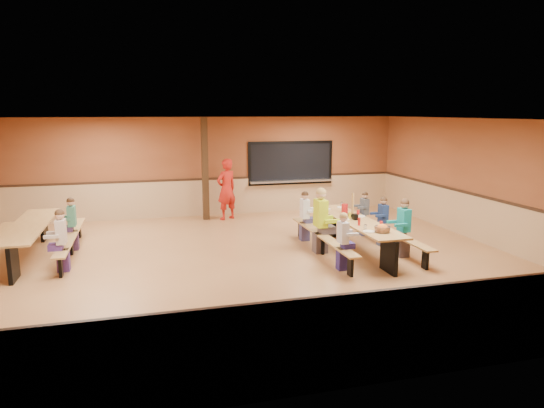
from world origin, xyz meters
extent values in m
plane|color=#986239|center=(0.00, 0.00, 0.00)|extent=(12.00, 12.00, 0.00)
cube|color=brown|center=(0.00, 5.00, 1.50)|extent=(12.00, 0.04, 3.00)
cube|color=brown|center=(0.00, -5.00, 1.50)|extent=(12.00, 0.04, 3.00)
cube|color=brown|center=(6.00, 0.00, 1.50)|extent=(0.04, 10.00, 3.00)
cube|color=white|center=(0.00, 0.00, 3.00)|extent=(12.00, 10.00, 0.04)
cube|color=black|center=(2.60, 4.97, 1.55)|extent=(2.60, 0.06, 1.20)
cube|color=silver|center=(2.60, 4.88, 0.98)|extent=(2.70, 0.28, 0.06)
cube|color=black|center=(-0.20, 4.40, 1.50)|extent=(0.18, 0.18, 3.00)
cube|color=#AD7F44|center=(2.68, 0.16, 0.72)|extent=(0.75, 3.60, 0.04)
cube|color=black|center=(2.68, -1.39, 0.35)|extent=(0.08, 0.60, 0.70)
cube|color=black|center=(2.68, 1.71, 0.35)|extent=(0.08, 0.60, 0.70)
cube|color=#AD7F44|center=(1.85, 0.16, 0.43)|extent=(0.26, 3.60, 0.04)
cube|color=black|center=(1.85, 0.16, 0.21)|extent=(0.06, 0.18, 0.41)
cube|color=#AD7F44|center=(3.50, 0.16, 0.43)|extent=(0.26, 3.60, 0.04)
cube|color=black|center=(3.50, 0.16, 0.21)|extent=(0.06, 0.18, 0.41)
cube|color=#AD7F44|center=(-4.42, 1.58, 0.72)|extent=(0.75, 3.60, 0.04)
cube|color=black|center=(-4.42, 0.03, 0.35)|extent=(0.08, 0.60, 0.70)
cube|color=black|center=(-4.42, 3.13, 0.35)|extent=(0.08, 0.60, 0.70)
cube|color=#AD7F44|center=(-3.60, 1.58, 0.43)|extent=(0.26, 3.60, 0.04)
cube|color=black|center=(-3.60, 1.58, 0.21)|extent=(0.06, 0.18, 0.41)
imported|color=red|center=(0.40, 4.25, 0.90)|extent=(0.78, 0.69, 1.81)
cylinder|color=#B51819|center=(2.71, 0.92, 0.85)|extent=(0.16, 0.16, 0.22)
cube|color=black|center=(2.65, 0.17, 0.80)|extent=(0.10, 0.14, 0.13)
cylinder|color=yellow|center=(2.54, 0.23, 0.82)|extent=(0.06, 0.06, 0.17)
cylinder|color=#B2140F|center=(2.49, -0.36, 0.82)|extent=(0.06, 0.06, 0.17)
cube|color=black|center=(2.72, 0.48, 0.77)|extent=(0.16, 0.16, 0.06)
cube|color=#AD7F44|center=(2.72, 0.48, 1.05)|extent=(0.02, 0.09, 0.50)
camera|label=1|loc=(-1.97, -9.72, 3.17)|focal=32.00mm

